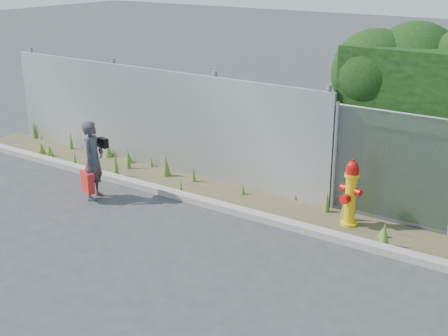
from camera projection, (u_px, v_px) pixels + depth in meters
ground at (190, 255)px, 9.88m from camera, size 80.00×80.00×0.00m
curb at (250, 214)px, 11.27m from camera, size 16.00×0.22×0.12m
weed_strip at (225, 189)px, 12.34m from camera, size 16.00×1.36×0.54m
corrugated_fence at (154, 119)px, 13.60m from camera, size 8.50×0.21×2.30m
fire_hydrant at (351, 194)px, 10.75m from camera, size 0.41×0.37×1.22m
woman at (93, 160)px, 11.92m from camera, size 0.53×0.65×1.56m
red_tote_bag at (88, 182)px, 11.92m from camera, size 0.36×0.13×0.48m
black_shoulder_bag at (103, 143)px, 11.96m from camera, size 0.25×0.10×0.19m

